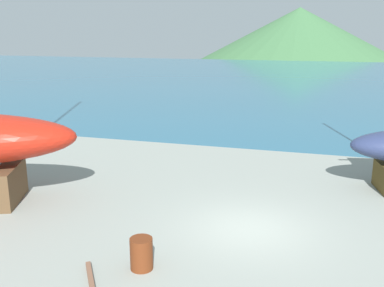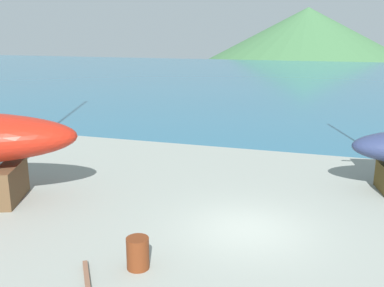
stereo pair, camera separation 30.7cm
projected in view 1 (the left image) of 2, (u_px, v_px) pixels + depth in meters
ground_plane at (242, 246)px, 13.11m from camera, size 44.14×44.14×0.00m
sea_water at (306, 79)px, 57.94m from camera, size 171.56×74.38×0.01m
headland_hill at (298, 54)px, 122.04m from camera, size 95.92×95.92×24.83m
barrel_tipped_right at (141, 254)px, 11.75m from camera, size 0.80×0.80×0.88m
timber_long_fore at (92, 285)px, 10.99m from camera, size 1.32×1.88×0.11m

